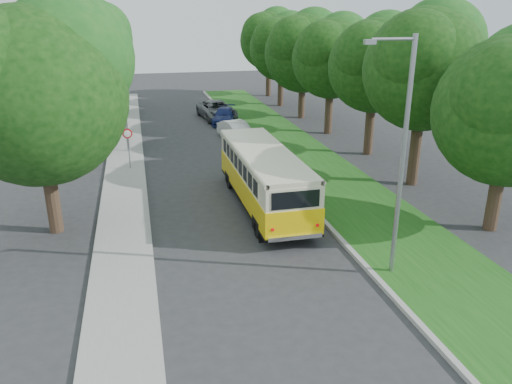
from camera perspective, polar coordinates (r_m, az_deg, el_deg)
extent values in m
plane|color=#2C2C2F|center=(18.88, -0.18, -7.18)|extent=(120.00, 120.00, 0.00)
cube|color=gray|center=(24.17, 5.40, -0.81)|extent=(0.20, 70.00, 0.15)
cube|color=#194D14|center=(25.00, 10.51, -0.37)|extent=(4.50, 70.00, 0.13)
cube|color=gray|center=(23.02, -14.85, -2.55)|extent=(2.20, 70.00, 0.12)
cylinder|color=#332319|center=(22.62, 25.71, 0.05)|extent=(0.56, 0.56, 3.35)
sphere|color=#0C330B|center=(21.84, 27.00, 8.17)|extent=(5.85, 5.85, 5.85)
sphere|color=#0C330B|center=(20.61, 26.70, 9.71)|extent=(4.09, 4.09, 4.09)
cylinder|color=#332319|center=(27.06, 17.78, 5.15)|extent=(0.56, 0.56, 4.26)
sphere|color=#0C330B|center=(26.41, 18.65, 13.08)|extent=(5.98, 5.98, 5.98)
sphere|color=#0C330B|center=(27.38, 20.21, 15.64)|extent=(4.49, 4.49, 4.49)
sphere|color=#0C330B|center=(25.25, 17.95, 14.59)|extent=(4.19, 4.19, 4.19)
cylinder|color=#332319|center=(32.37, 12.87, 7.64)|extent=(0.56, 0.56, 3.95)
sphere|color=#0C330B|center=(31.83, 13.36, 13.83)|extent=(5.61, 5.61, 5.61)
sphere|color=#0C330B|center=(32.69, 14.68, 15.86)|extent=(4.21, 4.21, 4.21)
sphere|color=#0C330B|center=(30.77, 12.61, 15.01)|extent=(3.92, 3.92, 3.92)
cylinder|color=#332319|center=(37.60, 8.33, 9.53)|extent=(0.56, 0.56, 3.86)
sphere|color=#0C330B|center=(37.14, 8.61, 14.82)|extent=(5.64, 5.64, 5.64)
sphere|color=#0C330B|center=(37.95, 9.82, 16.57)|extent=(4.23, 4.23, 4.23)
sphere|color=#0C330B|center=(36.12, 7.80, 15.84)|extent=(3.95, 3.95, 3.95)
cylinder|color=#332319|center=(43.14, 5.25, 10.80)|extent=(0.56, 0.56, 3.58)
sphere|color=#0C330B|center=(42.72, 5.40, 15.48)|extent=(6.36, 6.36, 6.36)
sphere|color=#0C330B|center=(43.61, 6.63, 17.21)|extent=(4.77, 4.77, 4.77)
sphere|color=#0C330B|center=(41.62, 4.50, 16.49)|extent=(4.45, 4.45, 4.45)
cylinder|color=#332319|center=(48.75, 2.82, 11.97)|extent=(0.56, 0.56, 3.68)
sphere|color=#0C330B|center=(48.39, 2.90, 16.04)|extent=(5.91, 5.91, 5.91)
sphere|color=#0C330B|center=(49.19, 3.93, 17.46)|extent=(4.43, 4.43, 4.43)
sphere|color=#0C330B|center=(47.40, 2.10, 16.87)|extent=(4.14, 4.14, 4.14)
cylinder|color=#332319|center=(54.56, 1.43, 13.04)|extent=(0.56, 0.56, 4.05)
sphere|color=#0C330B|center=(54.24, 1.46, 16.89)|extent=(5.97, 5.97, 5.97)
sphere|color=#0C330B|center=(55.04, 2.41, 18.16)|extent=(4.48, 4.48, 4.48)
sphere|color=#0C330B|center=(53.26, 0.71, 17.64)|extent=(4.18, 4.18, 4.18)
cylinder|color=#332319|center=(21.76, -22.38, 0.26)|extent=(0.56, 0.56, 3.68)
sphere|color=#0C330B|center=(20.90, -23.73, 9.88)|extent=(6.80, 6.80, 6.80)
sphere|color=#0C330B|center=(21.24, -20.72, 14.13)|extent=(5.10, 5.10, 5.10)
cylinder|color=#332319|center=(35.20, -19.34, 7.76)|extent=(0.56, 0.56, 3.68)
sphere|color=#0C330B|center=(34.68, -20.05, 13.75)|extent=(6.80, 6.80, 6.80)
sphere|color=#0C330B|center=(35.15, -18.21, 16.26)|extent=(5.10, 5.10, 5.10)
sphere|color=#0C330B|center=(33.89, -22.13, 14.83)|extent=(4.76, 4.76, 4.76)
cylinder|color=#332319|center=(46.98, -18.10, 10.73)|extent=(0.56, 0.56, 3.68)
sphere|color=#0C330B|center=(46.59, -18.61, 15.22)|extent=(6.80, 6.80, 6.80)
sphere|color=#0C330B|center=(47.12, -17.23, 17.07)|extent=(5.10, 5.10, 5.10)
sphere|color=#0C330B|center=(45.79, -20.12, 16.06)|extent=(4.76, 4.76, 4.76)
cylinder|color=gray|center=(16.72, 16.37, 3.12)|extent=(0.16, 0.16, 8.00)
cylinder|color=gray|center=(15.75, 15.46, 16.50)|extent=(1.40, 0.10, 0.10)
cube|color=gray|center=(15.41, 12.88, 16.38)|extent=(0.35, 0.16, 0.14)
cylinder|color=gray|center=(32.72, -14.89, 10.77)|extent=(0.16, 0.16, 7.50)
cylinder|color=gray|center=(32.40, -16.77, 16.94)|extent=(1.40, 0.10, 0.10)
cube|color=gray|center=(32.45, -18.13, 16.69)|extent=(0.35, 0.16, 0.14)
cylinder|color=gray|center=(29.30, -14.34, 4.79)|extent=(0.06, 0.06, 2.50)
cone|color=red|center=(29.04, -14.49, 6.48)|extent=(0.56, 0.02, 0.56)
cone|color=white|center=(29.03, -14.49, 6.47)|extent=(0.40, 0.02, 0.40)
imported|color=#A7A7AC|center=(28.27, -0.38, 3.54)|extent=(1.96, 3.79, 1.23)
imported|color=silver|center=(35.57, -2.20, 7.03)|extent=(2.38, 4.17, 1.30)
imported|color=navy|center=(41.00, -3.63, 8.70)|extent=(2.81, 4.58, 1.24)
imported|color=#4F5256|center=(42.72, -4.50, 9.31)|extent=(3.08, 5.64, 1.50)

